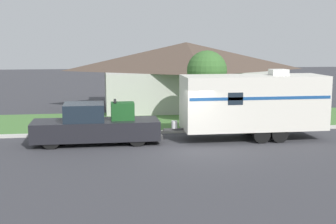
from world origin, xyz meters
TOP-DOWN VIEW (x-y plane):
  - ground_plane at (0.00, 0.00)m, footprint 120.00×120.00m
  - curb_strip at (0.00, 3.75)m, footprint 80.00×0.30m
  - lawn_strip at (0.00, 7.40)m, footprint 80.00×7.00m
  - house_across_street at (2.34, 13.14)m, footprint 12.33×8.22m
  - pickup_truck at (-4.01, 1.73)m, footprint 5.86×1.91m
  - travel_trailer at (3.47, 1.73)m, footprint 7.72×2.30m
  - mailbox at (-4.24, 4.69)m, footprint 0.48×0.20m
  - tree_in_yard at (2.08, 5.57)m, footprint 2.21×2.21m

SIDE VIEW (x-z plane):
  - ground_plane at x=0.00m, z-range 0.00..0.00m
  - lawn_strip at x=0.00m, z-range 0.00..0.03m
  - curb_strip at x=0.00m, z-range 0.00..0.14m
  - pickup_truck at x=-4.01m, z-range -0.17..1.85m
  - mailbox at x=-4.24m, z-range 0.34..1.61m
  - travel_trailer at x=3.47m, z-range 0.10..3.45m
  - house_across_street at x=2.34m, z-range 0.09..4.67m
  - tree_in_yard at x=2.08m, z-range 0.96..5.13m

